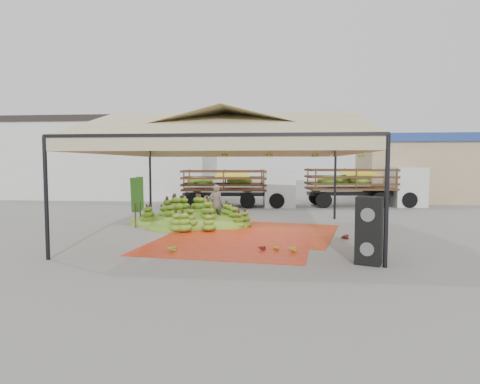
# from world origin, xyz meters

# --- Properties ---
(ground) EXTENTS (90.00, 90.00, 0.00)m
(ground) POSITION_xyz_m (0.00, 0.00, 0.00)
(ground) COLOR slate
(ground) RESTS_ON ground
(canopy_tent) EXTENTS (8.10, 8.10, 4.00)m
(canopy_tent) POSITION_xyz_m (0.00, 0.00, 3.30)
(canopy_tent) COLOR black
(canopy_tent) RESTS_ON ground
(building_white) EXTENTS (14.30, 6.30, 5.40)m
(building_white) POSITION_xyz_m (-10.00, 14.00, 2.71)
(building_white) COLOR silver
(building_white) RESTS_ON ground
(building_tan) EXTENTS (6.30, 5.30, 4.10)m
(building_tan) POSITION_xyz_m (10.00, 13.00, 2.07)
(building_tan) COLOR tan
(building_tan) RESTS_ON ground
(tarp_left) EXTENTS (5.15, 4.96, 0.01)m
(tarp_left) POSITION_xyz_m (0.18, -1.57, 0.01)
(tarp_left) COLOR #C43E12
(tarp_left) RESTS_ON ground
(tarp_right) EXTENTS (5.31, 5.47, 0.01)m
(tarp_right) POSITION_xyz_m (1.25, 0.39, 0.01)
(tarp_right) COLOR #CF4613
(tarp_right) RESTS_ON ground
(banana_heap) EXTENTS (6.10, 5.55, 1.08)m
(banana_heap) POSITION_xyz_m (-1.77, 1.81, 0.54)
(banana_heap) COLOR #497318
(banana_heap) RESTS_ON ground
(hand_yellow_a) EXTENTS (0.57, 0.51, 0.22)m
(hand_yellow_a) POSITION_xyz_m (1.91, -2.52, 0.11)
(hand_yellow_a) COLOR gold
(hand_yellow_a) RESTS_ON ground
(hand_yellow_b) EXTENTS (0.44, 0.39, 0.17)m
(hand_yellow_b) POSITION_xyz_m (1.47, -2.44, 0.09)
(hand_yellow_b) COLOR #BC8A25
(hand_yellow_b) RESTS_ON ground
(hand_red_a) EXTENTS (0.49, 0.46, 0.17)m
(hand_red_a) POSITION_xyz_m (1.12, -2.39, 0.09)
(hand_red_a) COLOR #571A14
(hand_red_a) RESTS_ON ground
(hand_red_b) EXTENTS (0.54, 0.47, 0.22)m
(hand_red_b) POSITION_xyz_m (3.59, -0.65, 0.11)
(hand_red_b) COLOR #5A1B14
(hand_red_b) RESTS_ON ground
(hand_green) EXTENTS (0.55, 0.50, 0.21)m
(hand_green) POSITION_xyz_m (-1.28, -2.79, 0.10)
(hand_green) COLOR #4F7718
(hand_green) RESTS_ON ground
(hanging_bunches) EXTENTS (4.74, 0.24, 0.20)m
(hanging_bunches) POSITION_xyz_m (2.05, 0.22, 2.62)
(hanging_bunches) COLOR #507518
(hanging_bunches) RESTS_ON ground
(speaker_stack) EXTENTS (0.71, 0.67, 1.58)m
(speaker_stack) POSITION_xyz_m (3.70, -3.70, 0.79)
(speaker_stack) COLOR black
(speaker_stack) RESTS_ON ground
(banana_leaves) EXTENTS (0.96, 1.36, 3.70)m
(banana_leaves) POSITION_xyz_m (-3.41, 1.20, 0.00)
(banana_leaves) COLOR #32681B
(banana_leaves) RESTS_ON ground
(vendor) EXTENTS (0.65, 0.55, 1.51)m
(vendor) POSITION_xyz_m (-0.88, 2.60, 0.75)
(vendor) COLOR gray
(vendor) RESTS_ON ground
(truck_left) EXTENTS (6.18, 2.54, 2.07)m
(truck_left) POSITION_xyz_m (-0.30, 8.65, 1.28)
(truck_left) COLOR #4D2E19
(truck_left) RESTS_ON ground
(truck_right) EXTENTS (6.45, 2.84, 2.14)m
(truck_right) POSITION_xyz_m (6.62, 9.51, 1.32)
(truck_right) COLOR #4B2D19
(truck_right) RESTS_ON ground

